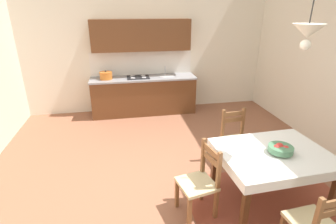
% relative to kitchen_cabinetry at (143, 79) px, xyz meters
% --- Properties ---
extents(ground_plane, '(6.42, 7.11, 0.10)m').
position_rel_kitchen_cabinetry_xyz_m(ground_plane, '(0.17, -2.98, -0.91)').
color(ground_plane, '#935B42').
extents(wall_back, '(6.42, 0.12, 4.22)m').
position_rel_kitchen_cabinetry_xyz_m(wall_back, '(0.17, 0.33, 1.25)').
color(wall_back, silver).
rests_on(wall_back, ground_plane).
extents(area_rug, '(2.10, 1.60, 0.01)m').
position_rel_kitchen_cabinetry_xyz_m(area_rug, '(1.30, -3.62, -0.85)').
color(area_rug, '#984632').
rests_on(area_rug, ground_plane).
extents(kitchen_cabinetry, '(2.48, 0.63, 2.20)m').
position_rel_kitchen_cabinetry_xyz_m(kitchen_cabinetry, '(0.00, 0.00, 0.00)').
color(kitchen_cabinetry, brown).
rests_on(kitchen_cabinetry, ground_plane).
extents(dining_table, '(1.41, 1.12, 0.75)m').
position_rel_kitchen_cabinetry_xyz_m(dining_table, '(1.30, -3.52, -0.22)').
color(dining_table, '#56331C').
rests_on(dining_table, ground_plane).
extents(dining_chair_tv_side, '(0.50, 0.50, 0.93)m').
position_rel_kitchen_cabinetry_xyz_m(dining_chair_tv_side, '(0.34, -3.55, -0.41)').
color(dining_chair_tv_side, '#D1BC89').
rests_on(dining_chair_tv_side, ground_plane).
extents(dining_chair_kitchen_side, '(0.45, 0.45, 0.93)m').
position_rel_kitchen_cabinetry_xyz_m(dining_chair_kitchen_side, '(1.24, -2.59, -0.41)').
color(dining_chair_kitchen_side, '#D1BC89').
rests_on(dining_chair_kitchen_side, ground_plane).
extents(fruit_bowl, '(0.30, 0.30, 0.12)m').
position_rel_kitchen_cabinetry_xyz_m(fruit_bowl, '(1.35, -3.56, -0.04)').
color(fruit_bowl, '#4C7F5B').
rests_on(fruit_bowl, dining_table).
extents(pendant_lamp, '(0.32, 0.32, 0.81)m').
position_rel_kitchen_cabinetry_xyz_m(pendant_lamp, '(1.38, -3.61, 1.35)').
color(pendant_lamp, black).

